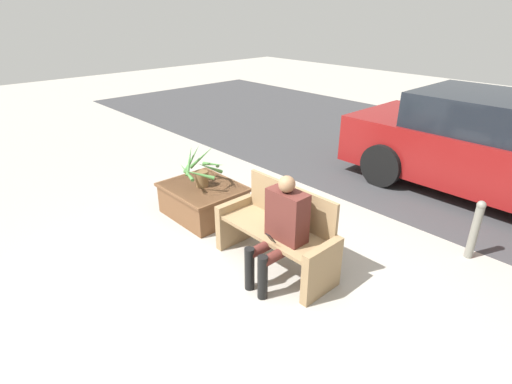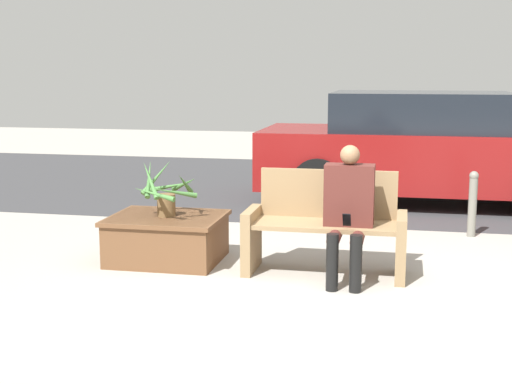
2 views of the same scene
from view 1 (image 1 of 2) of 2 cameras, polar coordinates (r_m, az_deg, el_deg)
name	(u,v)px [view 1 (image 1 of 2)]	position (r m, az deg, el deg)	size (l,w,h in m)	color
ground_plane	(238,287)	(4.32, -2.57, -13.39)	(30.00, 30.00, 0.00)	#9E998E
road_surface	(459,161)	(8.56, 27.06, 3.95)	(20.00, 6.00, 0.01)	#38383A
bench	(278,232)	(4.44, 3.14, -5.71)	(1.44, 0.54, 0.92)	#8C704C
person_seated	(281,226)	(4.08, 3.55, -4.88)	(0.43, 0.59, 1.19)	#51231E
planter_box	(203,199)	(5.62, -7.54, -1.01)	(1.07, 0.89, 0.44)	brown
potted_plant	(201,171)	(5.44, -7.81, 3.04)	(0.59, 0.64, 0.53)	brown
parked_car	(501,150)	(6.96, 31.58, 5.19)	(4.55, 1.98, 1.53)	maroon
bollard_post	(475,228)	(5.21, 28.83, -4.59)	(0.10, 0.10, 0.73)	slate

